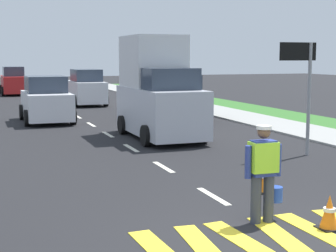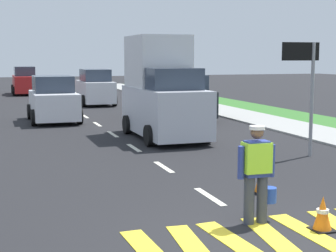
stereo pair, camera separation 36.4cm
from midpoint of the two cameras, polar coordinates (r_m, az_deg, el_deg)
name	(u,v)px [view 1 (the left image)]	position (r m, az deg, el deg)	size (l,w,h in m)	color
ground_plane	(67,110)	(28.16, -11.36, 1.70)	(96.00, 96.00, 0.00)	black
sidewalk_right	(304,131)	(20.42, 14.15, -0.56)	(2.40, 72.00, 0.14)	#9E9E99
crosswalk_stripes	(280,235)	(8.57, 10.88, -11.64)	(4.42, 1.93, 0.01)	yellow
lane_center_line	(55,104)	(32.30, -12.50, 2.41)	(0.14, 46.40, 0.01)	silver
road_worker	(264,169)	(8.93, 9.27, -4.65)	(0.77, 0.37, 1.67)	#383D4C
lane_direction_sign	(302,71)	(15.11, 13.77, 5.84)	(1.16, 0.11, 3.20)	gray
traffic_cone_near	(265,178)	(11.06, 9.55, -5.66)	(0.36, 0.36, 0.60)	black
traffic_cone_far	(329,212)	(8.98, 16.05, -9.04)	(0.36, 0.36, 0.58)	black
delivery_truck	(158,91)	(18.16, -1.65, 3.79)	(2.16, 4.60, 3.54)	silver
car_outgoing_far	(86,88)	(31.04, -9.25, 4.07)	(1.96, 4.03, 2.08)	silver
car_oncoming_third	(14,82)	(40.72, -16.74, 4.65)	(1.89, 4.37, 2.08)	red
car_oncoming_second	(46,101)	(23.23, -13.58, 2.70)	(2.08, 3.90, 1.98)	silver
car_parked_far	(176,98)	(23.87, 0.45, 3.05)	(2.04, 4.04, 2.00)	black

